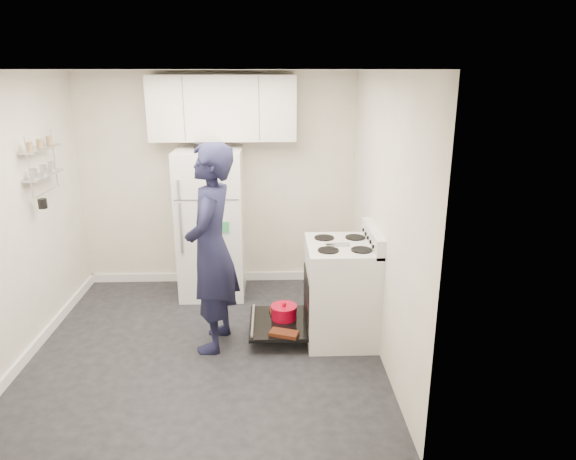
{
  "coord_description": "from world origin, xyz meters",
  "views": [
    {
      "loc": [
        0.62,
        -4.34,
        2.5
      ],
      "look_at": [
        0.78,
        0.29,
        1.05
      ],
      "focal_mm": 32.0,
      "sensor_mm": 36.0,
      "label": 1
    }
  ],
  "objects_px": {
    "electric_range": "(339,292)",
    "open_oven_door": "(280,319)",
    "person": "(211,249)",
    "refrigerator": "(212,223)"
  },
  "relations": [
    {
      "from": "person",
      "to": "electric_range",
      "type": "bearing_deg",
      "value": 103.61
    },
    {
      "from": "refrigerator",
      "to": "open_oven_door",
      "type": "bearing_deg",
      "value": -55.02
    },
    {
      "from": "refrigerator",
      "to": "person",
      "type": "distance_m",
      "value": 1.23
    },
    {
      "from": "refrigerator",
      "to": "person",
      "type": "relative_size",
      "value": 0.91
    },
    {
      "from": "open_oven_door",
      "to": "person",
      "type": "xyz_separation_m",
      "value": [
        -0.62,
        -0.14,
        0.78
      ]
    },
    {
      "from": "open_oven_door",
      "to": "person",
      "type": "bearing_deg",
      "value": -167.4
    },
    {
      "from": "electric_range",
      "to": "person",
      "type": "height_order",
      "value": "person"
    },
    {
      "from": "open_oven_door",
      "to": "person",
      "type": "distance_m",
      "value": 1.01
    },
    {
      "from": "electric_range",
      "to": "open_oven_door",
      "type": "xyz_separation_m",
      "value": [
        -0.57,
        0.02,
        -0.29
      ]
    },
    {
      "from": "electric_range",
      "to": "refrigerator",
      "type": "bearing_deg",
      "value": 140.26
    }
  ]
}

